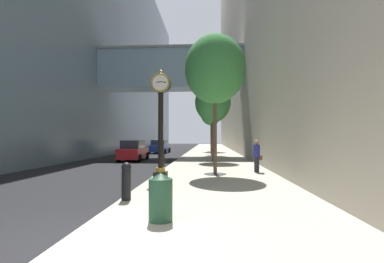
{
  "coord_description": "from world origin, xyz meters",
  "views": [
    {
      "loc": [
        2.62,
        -4.76,
        1.96
      ],
      "look_at": [
        0.89,
        23.97,
        2.57
      ],
      "focal_mm": 25.89,
      "sensor_mm": 36.0,
      "label": 1
    }
  ],
  "objects": [
    {
      "name": "street_clock",
      "position": [
        0.56,
        6.99,
        2.74
      ],
      "size": [
        0.84,
        0.55,
        4.73
      ],
      "color": "black",
      "rests_on": "sidewalk_right"
    },
    {
      "name": "street_tree_near",
      "position": [
        2.94,
        8.97,
        5.35
      ],
      "size": [
        3.0,
        3.0,
        6.95
      ],
      "color": "#333335",
      "rests_on": "sidewalk_right"
    },
    {
      "name": "ground_plane",
      "position": [
        0.0,
        27.0,
        0.0
      ],
      "size": [
        110.0,
        110.0,
        0.0
      ],
      "primitive_type": "plane",
      "color": "black",
      "rests_on": "ground"
    },
    {
      "name": "bollard_nearest",
      "position": [
        0.23,
        3.17,
        0.72
      ],
      "size": [
        0.28,
        0.28,
        1.1
      ],
      "color": "black",
      "rests_on": "sidewalk_right"
    },
    {
      "name": "pedestrian_walking",
      "position": [
        5.14,
        9.91,
        1.03
      ],
      "size": [
        0.49,
        0.4,
        1.69
      ],
      "color": "#23232D",
      "rests_on": "sidewalk_right"
    },
    {
      "name": "trash_bin",
      "position": [
        1.57,
        1.25,
        0.68
      ],
      "size": [
        0.53,
        0.53,
        1.05
      ],
      "color": "#234C33",
      "rests_on": "sidewalk_right"
    },
    {
      "name": "street_tree_far",
      "position": [
        2.94,
        30.75,
        5.05
      ],
      "size": [
        2.72,
        2.72,
        6.5
      ],
      "color": "#333335",
      "rests_on": "sidewalk_right"
    },
    {
      "name": "street_tree_mid_near",
      "position": [
        2.94,
        16.23,
        4.63
      ],
      "size": [
        2.7,
        2.7,
        6.06
      ],
      "color": "#333335",
      "rests_on": "sidewalk_right"
    },
    {
      "name": "sidewalk_right",
      "position": [
        2.98,
        30.0,
        0.07
      ],
      "size": [
        5.96,
        80.0,
        0.14
      ],
      "primitive_type": "cube",
      "color": "#ADA593",
      "rests_on": "ground"
    },
    {
      "name": "building_block_left",
      "position": [
        -12.62,
        29.94,
        14.8
      ],
      "size": [
        23.48,
        80.0,
        29.71
      ],
      "color": "slate",
      "rests_on": "ground"
    },
    {
      "name": "bollard_third",
      "position": [
        0.23,
        9.39,
        0.72
      ],
      "size": [
        0.28,
        0.28,
        1.1
      ],
      "color": "black",
      "rests_on": "sidewalk_right"
    },
    {
      "name": "car_red_mid",
      "position": [
        -3.69,
        18.12,
        0.83
      ],
      "size": [
        1.95,
        4.03,
        1.72
      ],
      "color": "#AD191E",
      "rests_on": "ground"
    },
    {
      "name": "street_tree_mid_far",
      "position": [
        2.94,
        23.49,
        4.64
      ],
      "size": [
        2.3,
        2.3,
        5.85
      ],
      "color": "#333335",
      "rests_on": "sidewalk_right"
    },
    {
      "name": "car_blue_near",
      "position": [
        -3.43,
        29.21,
        0.79
      ],
      "size": [
        2.21,
        4.4,
        1.63
      ],
      "color": "navy",
      "rests_on": "ground"
    }
  ]
}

